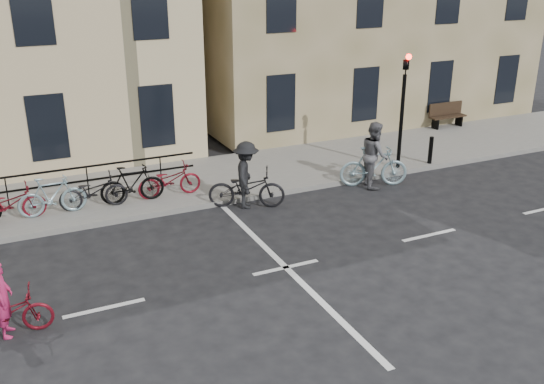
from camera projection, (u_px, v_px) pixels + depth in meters
name	position (u px, v px, depth m)	size (l,w,h in m)	color
ground	(286.00, 268.00, 13.54)	(120.00, 120.00, 0.00)	black
sidewalk	(64.00, 202.00, 17.00)	(46.00, 4.00, 0.15)	slate
traffic_light	(403.00, 97.00, 18.78)	(0.18, 0.30, 3.90)	black
bollard_east	(369.00, 160.00, 18.90)	(0.14, 0.14, 0.90)	black
bollard_west	(431.00, 150.00, 19.85)	(0.14, 0.14, 0.90)	black
bench	(447.00, 114.00, 24.19)	(1.60, 0.41, 0.97)	black
parked_bikes	(52.00, 197.00, 15.84)	(8.30, 1.23, 1.05)	black
cyclist_pink	(4.00, 310.00, 10.95)	(1.73, 0.81, 1.49)	maroon
cyclist_grey	(374.00, 161.00, 18.14)	(2.14, 1.28, 2.00)	#8AABB5
cyclist_dark	(246.00, 182.00, 16.60)	(2.22, 1.55, 1.88)	black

